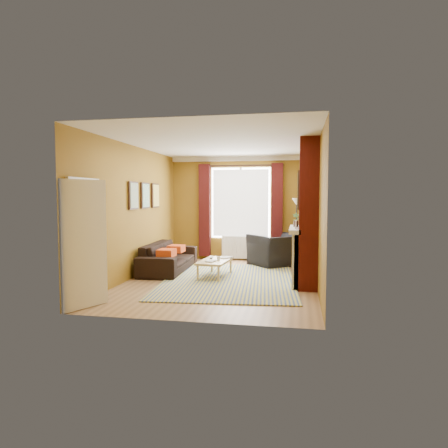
{
  "coord_description": "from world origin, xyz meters",
  "views": [
    {
      "loc": [
        1.54,
        -7.98,
        1.74
      ],
      "look_at": [
        0.0,
        0.25,
        1.15
      ],
      "focal_mm": 32.0,
      "sensor_mm": 36.0,
      "label": 1
    }
  ],
  "objects": [
    {
      "name": "ground",
      "position": [
        0.0,
        0.0,
        0.0
      ],
      "size": [
        5.5,
        5.5,
        0.0
      ],
      "primitive_type": "plane",
      "color": "olive",
      "rests_on": "ground"
    },
    {
      "name": "room_walls",
      "position": [
        0.64,
        0.28,
        1.39
      ],
      "size": [
        3.82,
        5.54,
        2.83
      ],
      "color": "brown",
      "rests_on": "ground"
    },
    {
      "name": "striped_rug",
      "position": [
        0.15,
        0.01,
        0.01
      ],
      "size": [
        2.94,
        3.87,
        0.02
      ],
      "rotation": [
        0.0,
        0.0,
        0.08
      ],
      "color": "#304A86",
      "rests_on": "ground"
    },
    {
      "name": "sofa",
      "position": [
        -1.42,
        0.84,
        0.32
      ],
      "size": [
        0.96,
        2.26,
        0.65
      ],
      "primitive_type": "imported",
      "rotation": [
        0.0,
        0.0,
        1.61
      ],
      "color": "black",
      "rests_on": "ground"
    },
    {
      "name": "armchair",
      "position": [
        1.02,
        2.01,
        0.39
      ],
      "size": [
        1.59,
        1.58,
        0.78
      ],
      "primitive_type": "imported",
      "rotation": [
        0.0,
        0.0,
        3.86
      ],
      "color": "black",
      "rests_on": "ground"
    },
    {
      "name": "coffee_table",
      "position": [
        -0.21,
        0.31,
        0.33
      ],
      "size": [
        0.64,
        1.15,
        0.37
      ],
      "rotation": [
        0.0,
        0.0,
        -0.08
      ],
      "color": "tan",
      "rests_on": "ground"
    },
    {
      "name": "wicker_stool",
      "position": [
        0.39,
        2.4,
        0.2
      ],
      "size": [
        0.41,
        0.41,
        0.4
      ],
      "rotation": [
        0.0,
        0.0,
        -0.35
      ],
      "color": "olive",
      "rests_on": "ground"
    },
    {
      "name": "floor_lamp",
      "position": [
        1.49,
        2.22,
        1.33
      ],
      "size": [
        0.27,
        0.27,
        1.69
      ],
      "rotation": [
        0.0,
        0.0,
        -0.09
      ],
      "color": "black",
      "rests_on": "ground"
    },
    {
      "name": "book_a",
      "position": [
        -0.34,
        0.11,
        0.38
      ],
      "size": [
        0.23,
        0.28,
        0.02
      ],
      "primitive_type": "imported",
      "rotation": [
        0.0,
        0.0,
        -0.23
      ],
      "color": "#999999",
      "rests_on": "coffee_table"
    },
    {
      "name": "book_b",
      "position": [
        -0.12,
        0.69,
        0.38
      ],
      "size": [
        0.34,
        0.36,
        0.02
      ],
      "primitive_type": "imported",
      "rotation": [
        0.0,
        0.0,
        -0.62
      ],
      "color": "#999999",
      "rests_on": "coffee_table"
    },
    {
      "name": "mug",
      "position": [
        -0.13,
        0.29,
        0.41
      ],
      "size": [
        0.12,
        0.12,
        0.08
      ],
      "primitive_type": "imported",
      "rotation": [
        0.0,
        0.0,
        -0.4
      ],
      "color": "#999999",
      "rests_on": "coffee_table"
    },
    {
      "name": "tv_remote",
      "position": [
        -0.33,
        0.53,
        0.38
      ],
      "size": [
        0.07,
        0.17,
        0.02
      ],
      "rotation": [
        0.0,
        0.0,
        0.08
      ],
      "color": "#28282B",
      "rests_on": "coffee_table"
    }
  ]
}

